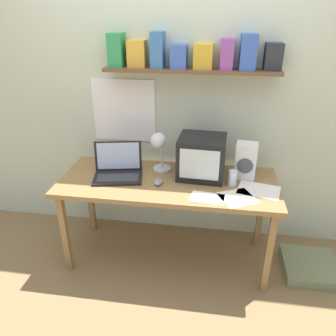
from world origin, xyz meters
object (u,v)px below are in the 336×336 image
Objects in this scene: desk_lamp at (159,145)px; space_heater at (246,161)px; laptop at (118,168)px; loose_paper_near_laptop at (207,198)px; printed_handout at (259,190)px; loose_paper_near_monitor at (237,198)px; computer_mouse at (158,182)px; floor_cushion at (310,267)px; crt_monitor at (202,157)px; corner_desk at (168,188)px; juice_glass at (232,178)px.

space_heater is at bearing 16.50° from desk_lamp.
laptop is 0.72m from loose_paper_near_laptop.
printed_handout is 0.20m from loose_paper_near_monitor.
computer_mouse is 0.33× the size of printed_handout.
space_heater is at bearing -4.28° from laptop.
desk_lamp is 0.81× the size of floor_cushion.
crt_monitor is at bearing 157.86° from printed_handout.
desk_lamp is (-0.09, 0.12, 0.29)m from corner_desk.
desk_lamp is at bearing -171.19° from space_heater.
floor_cushion is (0.56, -0.16, -0.80)m from space_heater.
floor_cushion is (1.50, -0.04, -0.73)m from laptop.
juice_glass is 0.20m from printed_handout.
desk_lamp is at bearing 152.32° from loose_paper_near_monitor.
space_heater is 0.25m from printed_handout.
desk_lamp is at bearing 168.06° from juice_glass.
desk_lamp is 3.07× the size of computer_mouse.
computer_mouse is 0.57m from loose_paper_near_monitor.
desk_lamp reaches higher than corner_desk.
space_heater is (0.32, 0.03, -0.02)m from crt_monitor.
computer_mouse is at bearing -134.49° from corner_desk.
loose_paper_near_monitor is (0.58, -0.31, -0.22)m from desk_lamp.
desk_lamp is 1.50m from floor_cushion.
computer_mouse is 0.39m from loose_paper_near_laptop.
desk_lamp is (-0.32, 0.01, 0.07)m from crt_monitor.
juice_glass is 0.47× the size of loose_paper_near_laptop.
computer_mouse is 1.36m from floor_cushion.
desk_lamp reaches higher than loose_paper_near_laptop.
laptop is 1.67m from floor_cushion.
laptop is (-0.62, -0.09, -0.09)m from crt_monitor.
loose_paper_near_monitor reaches higher than corner_desk.
loose_paper_near_laptop is 0.59× the size of floor_cushion.
crt_monitor reaches higher than juice_glass.
space_heater is at bearing 55.66° from juice_glass.
space_heater is at bearing 163.88° from floor_cushion.
floor_cushion is at bearing -13.08° from laptop.
computer_mouse is (-0.30, -0.17, -0.14)m from crt_monitor.
crt_monitor is 0.33m from space_heater.
computer_mouse is 0.26× the size of floor_cushion.
laptop is at bearing -168.60° from crt_monitor.
loose_paper_near_monitor is at bearing -20.63° from corner_desk.
laptop is at bearing 160.96° from loose_paper_near_laptop.
crt_monitor is 0.47m from printed_handout.
corner_desk is 0.48m from juice_glass.
loose_paper_near_monitor is at bearing 8.03° from loose_paper_near_laptop.
floor_cushion is at bearing -5.49° from crt_monitor.
loose_paper_near_monitor is (0.50, -0.19, 0.06)m from corner_desk.
desk_lamp reaches higher than printed_handout.
crt_monitor is 0.33m from desk_lamp.
desk_lamp is at bearing 125.89° from corner_desk.
crt_monitor is at bearing 171.43° from floor_cushion.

